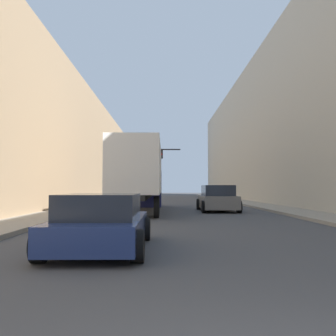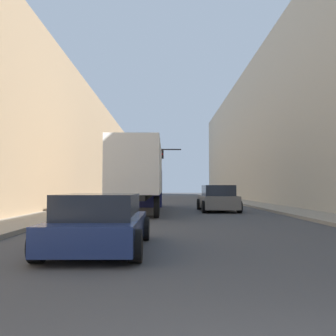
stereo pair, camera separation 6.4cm
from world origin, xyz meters
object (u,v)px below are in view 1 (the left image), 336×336
object	(u,v)px
suv_car	(217,199)
semi_truck	(140,175)
sedan_car	(102,223)
traffic_signal_gantry	(138,163)

from	to	relation	value
suv_car	semi_truck	bearing A→B (deg)	175.19
sedan_car	suv_car	distance (m)	14.72
semi_truck	traffic_signal_gantry	size ratio (longest dim) A/B	2.19
semi_truck	suv_car	size ratio (longest dim) A/B	2.92
suv_car	traffic_signal_gantry	distance (m)	17.69
semi_truck	sedan_car	world-z (taller)	semi_truck
sedan_car	traffic_signal_gantry	world-z (taller)	traffic_signal_gantry
traffic_signal_gantry	suv_car	bearing A→B (deg)	-69.76
sedan_car	suv_car	xyz separation A→B (m)	(4.67, 13.96, 0.13)
sedan_car	traffic_signal_gantry	size ratio (longest dim) A/B	0.72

